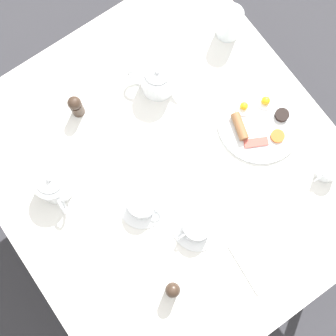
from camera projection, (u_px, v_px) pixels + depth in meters
The scene contains 14 objects.
ground_plane at pixel (168, 202), 2.23m from camera, with size 8.00×8.00×0.00m, color #333338.
table at pixel (168, 173), 1.59m from camera, with size 1.09×1.20×0.71m.
breakfast_plate at pixel (259, 122), 1.56m from camera, with size 0.29×0.29×0.04m.
teapot_near at pixel (157, 79), 1.55m from camera, with size 0.16×0.16×0.13m.
teapot_far at pixel (54, 184), 1.47m from camera, with size 0.12×0.21×0.13m.
teacup_with_saucer_left at pixel (142, 204), 1.48m from camera, with size 0.15×0.15×0.07m.
teacup_with_saucer_right at pixel (197, 227), 1.47m from camera, with size 0.15×0.15×0.07m.
water_glass_tall at pixel (230, 23), 1.58m from camera, with size 0.08×0.08×0.13m.
creamer_jug at pixel (328, 172), 1.50m from camera, with size 0.09×0.07×0.06m.
pepper_grinder at pixel (173, 290), 1.40m from camera, with size 0.05×0.05×0.10m.
salt_grinder at pixel (76, 106), 1.53m from camera, with size 0.05×0.05×0.10m.
napkin_folded at pixel (259, 259), 1.47m from camera, with size 0.14×0.19×0.01m.
fork_by_plate at pixel (3, 127), 1.57m from camera, with size 0.04×0.19×0.00m.
knife_by_plate at pixel (126, 285), 1.45m from camera, with size 0.19×0.04×0.00m.
Camera 1 is at (0.19, 0.27, 2.21)m, focal length 50.00 mm.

